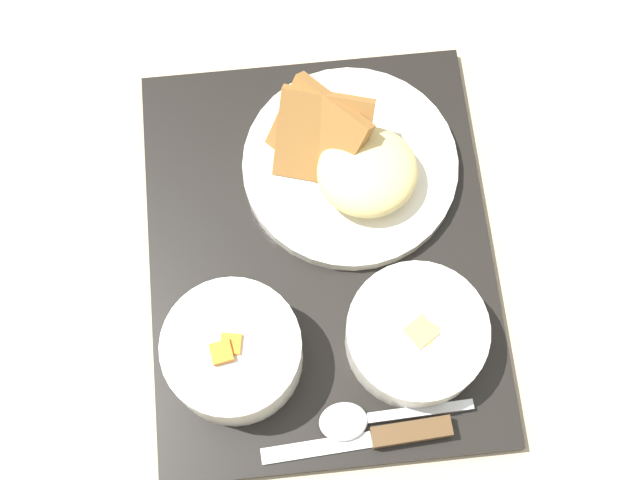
% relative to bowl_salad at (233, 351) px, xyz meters
% --- Properties ---
extents(ground_plane, '(4.00, 4.00, 0.00)m').
position_rel_bowl_salad_xyz_m(ground_plane, '(0.10, -0.08, -0.05)').
color(ground_plane, tan).
extents(serving_tray, '(0.43, 0.36, 0.01)m').
position_rel_bowl_salad_xyz_m(serving_tray, '(0.10, -0.08, -0.04)').
color(serving_tray, black).
rests_on(serving_tray, ground_plane).
extents(bowl_salad, '(0.12, 0.12, 0.07)m').
position_rel_bowl_salad_xyz_m(bowl_salad, '(0.00, 0.00, 0.00)').
color(bowl_salad, silver).
rests_on(bowl_salad, serving_tray).
extents(bowl_soup, '(0.13, 0.13, 0.05)m').
position_rel_bowl_salad_xyz_m(bowl_soup, '(0.01, -0.16, -0.01)').
color(bowl_soup, silver).
rests_on(bowl_soup, serving_tray).
extents(plate_main, '(0.21, 0.21, 0.08)m').
position_rel_bowl_salad_xyz_m(plate_main, '(0.18, -0.11, -0.01)').
color(plate_main, silver).
rests_on(plate_main, serving_tray).
extents(knife, '(0.04, 0.17, 0.02)m').
position_rel_bowl_salad_xyz_m(knife, '(-0.07, -0.14, -0.03)').
color(knife, silver).
rests_on(knife, serving_tray).
extents(spoon, '(0.04, 0.14, 0.01)m').
position_rel_bowl_salad_xyz_m(spoon, '(-0.06, -0.12, -0.03)').
color(spoon, silver).
rests_on(spoon, serving_tray).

